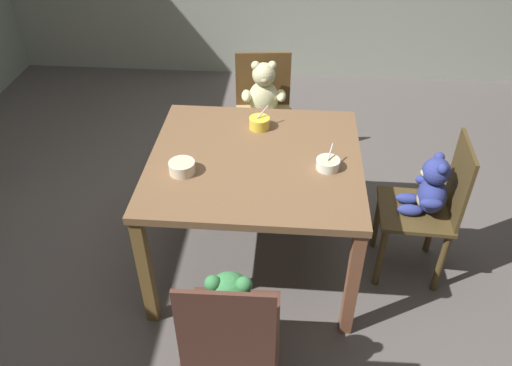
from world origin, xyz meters
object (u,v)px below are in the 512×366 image
dining_table (255,171)px  porridge_bowl_cream_near_left (182,167)px  teddy_chair_far_center (264,106)px  porridge_bowl_yellow_far_center (259,123)px  teddy_chair_near_right (429,198)px  teddy_chair_near_front (231,323)px  porridge_bowl_white_near_right (328,164)px

dining_table → porridge_bowl_cream_near_left: size_ratio=8.38×
teddy_chair_far_center → porridge_bowl_yellow_far_center: 0.62m
teddy_chair_far_center → porridge_bowl_cream_near_left: (-0.33, -1.03, 0.21)m
teddy_chair_far_center → teddy_chair_near_right: bearing=40.8°
teddy_chair_near_front → porridge_bowl_white_near_right: (0.39, 0.82, 0.20)m
dining_table → porridge_bowl_yellow_far_center: (-0.00, 0.29, 0.12)m
porridge_bowl_cream_near_left → porridge_bowl_white_near_right: porridge_bowl_white_near_right is taller
teddy_chair_near_front → porridge_bowl_cream_near_left: teddy_chair_near_front is taller
dining_table → porridge_bowl_yellow_far_center: bearing=90.4°
teddy_chair_near_right → dining_table: bearing=2.8°
teddy_chair_near_right → porridge_bowl_yellow_far_center: (-0.91, 0.29, 0.24)m
dining_table → porridge_bowl_cream_near_left: porridge_bowl_cream_near_left is taller
porridge_bowl_yellow_far_center → porridge_bowl_cream_near_left: bearing=-127.5°
teddy_chair_far_center → dining_table: bearing=-4.8°
teddy_chair_near_right → teddy_chair_far_center: bearing=-40.6°
porridge_bowl_white_near_right → teddy_chair_near_right: bearing=6.6°
porridge_bowl_yellow_far_center → porridge_bowl_cream_near_left: porridge_bowl_yellow_far_center is taller
teddy_chair_near_right → teddy_chair_far_center: (-0.92, 0.88, 0.02)m
teddy_chair_near_front → teddy_chair_far_center: (0.01, 1.76, -0.01)m
teddy_chair_far_center → porridge_bowl_white_near_right: 1.03m
teddy_chair_near_right → porridge_bowl_cream_near_left: teddy_chair_near_right is taller
teddy_chair_near_right → porridge_bowl_cream_near_left: size_ratio=6.62×
dining_table → teddy_chair_far_center: bearing=90.9°
teddy_chair_near_right → porridge_bowl_white_near_right: (-0.54, -0.06, 0.23)m
porridge_bowl_yellow_far_center → porridge_bowl_white_near_right: (0.36, -0.35, -0.01)m
teddy_chair_near_right → porridge_bowl_white_near_right: teddy_chair_near_right is taller
porridge_bowl_white_near_right → teddy_chair_far_center: bearing=111.9°
dining_table → porridge_bowl_cream_near_left: 0.39m
teddy_chair_near_front → porridge_bowl_cream_near_left: 0.82m
dining_table → teddy_chair_far_center: (-0.01, 0.87, -0.10)m
teddy_chair_near_right → teddy_chair_far_center: 1.27m
dining_table → teddy_chair_near_right: (0.91, -0.00, -0.12)m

